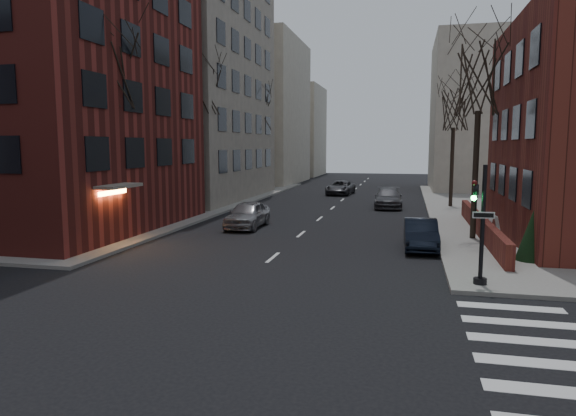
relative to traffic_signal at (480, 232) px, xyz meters
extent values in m
plane|color=black|center=(-7.94, -8.99, -1.91)|extent=(160.00, 160.00, 0.00)
cube|color=gray|center=(-36.94, 21.01, -1.83)|extent=(44.00, 44.00, 0.15)
cube|color=maroon|center=(-23.44, 7.51, 7.09)|extent=(15.00, 15.00, 18.00)
cube|color=gray|center=(-24.94, 25.01, 12.09)|extent=(18.00, 18.00, 28.00)
cube|color=maroon|center=(1.36, 10.01, -1.26)|extent=(0.35, 16.00, 1.00)
cube|color=beige|center=(-22.94, 46.01, 7.09)|extent=(14.00, 16.00, 18.00)
cube|color=beige|center=(7.06, 41.01, 6.09)|extent=(14.00, 14.00, 16.00)
cube|color=beige|center=(-20.94, 63.01, 5.09)|extent=(10.00, 12.00, 14.00)
cylinder|color=black|center=(0.06, 0.01, 0.24)|extent=(0.14, 0.14, 4.00)
cylinder|color=black|center=(0.06, 0.01, -1.66)|extent=(0.44, 0.44, 0.20)
imported|color=black|center=(-0.19, 0.01, 1.09)|extent=(0.16, 0.20, 1.00)
sphere|color=#19FF4C|center=(-0.26, -0.04, 1.14)|extent=(0.18, 0.18, 0.18)
cube|color=white|center=(0.06, -0.11, 0.59)|extent=(0.70, 0.03, 0.22)
cylinder|color=#2D231C|center=(-16.74, 5.01, 1.57)|extent=(0.28, 0.28, 6.65)
cylinder|color=#2D231C|center=(-16.74, 17.01, 1.74)|extent=(0.28, 0.28, 7.00)
cylinder|color=#2D231C|center=(-16.74, 31.01, 1.39)|extent=(0.28, 0.28, 6.30)
cylinder|color=#2D231C|center=(0.86, 9.01, 1.39)|extent=(0.28, 0.28, 6.30)
cylinder|color=#2D231C|center=(0.86, 23.01, 1.22)|extent=(0.28, 0.28, 5.95)
cylinder|color=black|center=(-16.14, 13.01, 1.24)|extent=(0.12, 0.12, 6.00)
sphere|color=#FFA54C|center=(-16.14, 13.01, 4.34)|extent=(0.36, 0.36, 0.36)
cylinder|color=black|center=(-16.14, 33.01, 1.24)|extent=(0.12, 0.12, 6.00)
sphere|color=#FFA54C|center=(-16.14, 33.01, 4.34)|extent=(0.36, 0.36, 0.36)
imported|color=black|center=(-1.74, 6.32, -1.22)|extent=(1.59, 4.24, 1.38)
imported|color=gray|center=(-11.43, 10.47, -1.13)|extent=(1.85, 4.56, 1.55)
imported|color=#3E3E43|center=(-3.80, 22.20, -1.17)|extent=(2.26, 5.19, 1.48)
imported|color=#3D3D42|center=(-8.74, 31.90, -1.24)|extent=(2.63, 5.01, 1.34)
cube|color=white|center=(2.01, 10.25, -1.25)|extent=(0.53, 0.69, 1.02)
cone|color=#173216|center=(2.56, 4.23, -0.72)|extent=(1.34, 1.34, 2.07)
camera|label=1|loc=(-2.42, -17.83, 2.87)|focal=32.00mm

